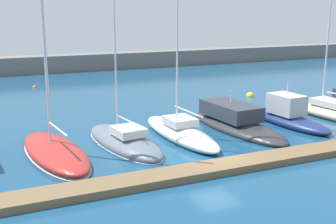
{
  "coord_description": "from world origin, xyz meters",
  "views": [
    {
      "loc": [
        -12.6,
        -21.02,
        8.73
      ],
      "look_at": [
        -0.13,
        6.53,
        1.57
      ],
      "focal_mm": 46.37,
      "sensor_mm": 36.0,
      "label": 1
    }
  ],
  "objects_px": {
    "mooring_buoy_yellow": "(250,96)",
    "mooring_buoy_orange": "(35,88)",
    "sailboat_sand_eighth": "(333,112)",
    "sailboat_red_third": "(55,149)",
    "sailboat_slate_fourth": "(124,141)",
    "motorboat_charcoal_sixth": "(235,122)",
    "mooring_buoy_white": "(213,103)",
    "motorboat_navy_seventh": "(289,116)",
    "sailboat_white_fifth": "(180,131)"
  },
  "relations": [
    {
      "from": "sailboat_sand_eighth",
      "to": "mooring_buoy_yellow",
      "type": "xyz_separation_m",
      "value": [
        -1.23,
        10.12,
        -0.39
      ]
    },
    {
      "from": "sailboat_red_third",
      "to": "sailboat_white_fifth",
      "type": "xyz_separation_m",
      "value": [
        8.66,
        0.33,
        0.03
      ]
    },
    {
      "from": "sailboat_white_fifth",
      "to": "mooring_buoy_yellow",
      "type": "bearing_deg",
      "value": -53.89
    },
    {
      "from": "sailboat_white_fifth",
      "to": "motorboat_navy_seventh",
      "type": "xyz_separation_m",
      "value": [
        9.28,
        -0.25,
        0.22
      ]
    },
    {
      "from": "mooring_buoy_yellow",
      "to": "sailboat_red_third",
      "type": "bearing_deg",
      "value": -153.85
    },
    {
      "from": "sailboat_red_third",
      "to": "sailboat_white_fifth",
      "type": "height_order",
      "value": "sailboat_red_third"
    },
    {
      "from": "motorboat_navy_seventh",
      "to": "sailboat_red_third",
      "type": "bearing_deg",
      "value": 86.52
    },
    {
      "from": "sailboat_red_third",
      "to": "mooring_buoy_yellow",
      "type": "xyz_separation_m",
      "value": [
        21.75,
        10.68,
        -0.43
      ]
    },
    {
      "from": "sailboat_white_fifth",
      "to": "motorboat_charcoal_sixth",
      "type": "xyz_separation_m",
      "value": [
        4.86,
        0.49,
        0.02
      ]
    },
    {
      "from": "sailboat_sand_eighth",
      "to": "mooring_buoy_orange",
      "type": "bearing_deg",
      "value": 35.43
    },
    {
      "from": "motorboat_charcoal_sixth",
      "to": "sailboat_sand_eighth",
      "type": "xyz_separation_m",
      "value": [
        9.47,
        -0.26,
        -0.08
      ]
    },
    {
      "from": "mooring_buoy_white",
      "to": "sailboat_sand_eighth",
      "type": "bearing_deg",
      "value": -54.23
    },
    {
      "from": "sailboat_slate_fourth",
      "to": "sailboat_red_third",
      "type": "bearing_deg",
      "value": 87.95
    },
    {
      "from": "sailboat_white_fifth",
      "to": "mooring_buoy_orange",
      "type": "relative_size",
      "value": 28.97
    },
    {
      "from": "sailboat_white_fifth",
      "to": "motorboat_navy_seventh",
      "type": "height_order",
      "value": "sailboat_white_fifth"
    },
    {
      "from": "sailboat_slate_fourth",
      "to": "sailboat_sand_eighth",
      "type": "relative_size",
      "value": 1.09
    },
    {
      "from": "sailboat_red_third",
      "to": "motorboat_charcoal_sixth",
      "type": "relative_size",
      "value": 1.79
    },
    {
      "from": "motorboat_navy_seventh",
      "to": "mooring_buoy_white",
      "type": "xyz_separation_m",
      "value": [
        -1.33,
        9.32,
        -0.68
      ]
    },
    {
      "from": "mooring_buoy_orange",
      "to": "mooring_buoy_yellow",
      "type": "bearing_deg",
      "value": -36.53
    },
    {
      "from": "sailboat_red_third",
      "to": "motorboat_navy_seventh",
      "type": "xyz_separation_m",
      "value": [
        17.94,
        0.08,
        0.25
      ]
    },
    {
      "from": "sailboat_red_third",
      "to": "mooring_buoy_yellow",
      "type": "distance_m",
      "value": 24.24
    },
    {
      "from": "mooring_buoy_yellow",
      "to": "mooring_buoy_white",
      "type": "bearing_deg",
      "value": -166.08
    },
    {
      "from": "sailboat_sand_eighth",
      "to": "mooring_buoy_white",
      "type": "xyz_separation_m",
      "value": [
        -6.37,
        8.84,
        -0.39
      ]
    },
    {
      "from": "motorboat_navy_seventh",
      "to": "sailboat_sand_eighth",
      "type": "bearing_deg",
      "value": -88.34
    },
    {
      "from": "sailboat_red_third",
      "to": "motorboat_navy_seventh",
      "type": "height_order",
      "value": "sailboat_red_third"
    },
    {
      "from": "motorboat_charcoal_sixth",
      "to": "sailboat_red_third",
      "type": "bearing_deg",
      "value": 89.66
    },
    {
      "from": "mooring_buoy_white",
      "to": "motorboat_navy_seventh",
      "type": "bearing_deg",
      "value": -81.87
    },
    {
      "from": "sailboat_sand_eighth",
      "to": "sailboat_white_fifth",
      "type": "bearing_deg",
      "value": 86.16
    },
    {
      "from": "sailboat_red_third",
      "to": "sailboat_white_fifth",
      "type": "distance_m",
      "value": 8.66
    },
    {
      "from": "motorboat_charcoal_sixth",
      "to": "mooring_buoy_orange",
      "type": "relative_size",
      "value": 21.09
    },
    {
      "from": "sailboat_sand_eighth",
      "to": "mooring_buoy_yellow",
      "type": "bearing_deg",
      "value": 2.16
    },
    {
      "from": "mooring_buoy_orange",
      "to": "motorboat_charcoal_sixth",
      "type": "bearing_deg",
      "value": -65.06
    },
    {
      "from": "sailboat_slate_fourth",
      "to": "mooring_buoy_yellow",
      "type": "distance_m",
      "value": 20.01
    },
    {
      "from": "sailboat_slate_fourth",
      "to": "sailboat_sand_eighth",
      "type": "bearing_deg",
      "value": -96.55
    },
    {
      "from": "sailboat_red_third",
      "to": "sailboat_slate_fourth",
      "type": "relative_size",
      "value": 1.05
    },
    {
      "from": "motorboat_charcoal_sixth",
      "to": "mooring_buoy_yellow",
      "type": "relative_size",
      "value": 12.26
    },
    {
      "from": "sailboat_sand_eighth",
      "to": "mooring_buoy_white",
      "type": "height_order",
      "value": "sailboat_sand_eighth"
    },
    {
      "from": "sailboat_slate_fourth",
      "to": "mooring_buoy_yellow",
      "type": "bearing_deg",
      "value": -66.13
    },
    {
      "from": "sailboat_slate_fourth",
      "to": "motorboat_navy_seventh",
      "type": "xyz_separation_m",
      "value": [
        13.36,
        -0.32,
        0.41
      ]
    },
    {
      "from": "sailboat_white_fifth",
      "to": "mooring_buoy_yellow",
      "type": "height_order",
      "value": "sailboat_white_fifth"
    },
    {
      "from": "sailboat_red_third",
      "to": "mooring_buoy_white",
      "type": "distance_m",
      "value": 19.09
    },
    {
      "from": "mooring_buoy_yellow",
      "to": "mooring_buoy_orange",
      "type": "bearing_deg",
      "value": 143.47
    },
    {
      "from": "sailboat_red_third",
      "to": "motorboat_charcoal_sixth",
      "type": "height_order",
      "value": "sailboat_red_third"
    },
    {
      "from": "sailboat_slate_fourth",
      "to": "mooring_buoy_orange",
      "type": "xyz_separation_m",
      "value": [
        -2.4,
        24.78,
        -0.27
      ]
    },
    {
      "from": "sailboat_slate_fourth",
      "to": "sailboat_white_fifth",
      "type": "height_order",
      "value": "sailboat_slate_fourth"
    },
    {
      "from": "mooring_buoy_white",
      "to": "mooring_buoy_orange",
      "type": "bearing_deg",
      "value": 132.45
    },
    {
      "from": "sailboat_slate_fourth",
      "to": "sailboat_white_fifth",
      "type": "relative_size",
      "value": 1.25
    },
    {
      "from": "motorboat_charcoal_sixth",
      "to": "mooring_buoy_white",
      "type": "relative_size",
      "value": 15.28
    },
    {
      "from": "mooring_buoy_yellow",
      "to": "sailboat_sand_eighth",
      "type": "bearing_deg",
      "value": -83.08
    },
    {
      "from": "sailboat_red_third",
      "to": "mooring_buoy_orange",
      "type": "bearing_deg",
      "value": -11.24
    }
  ]
}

